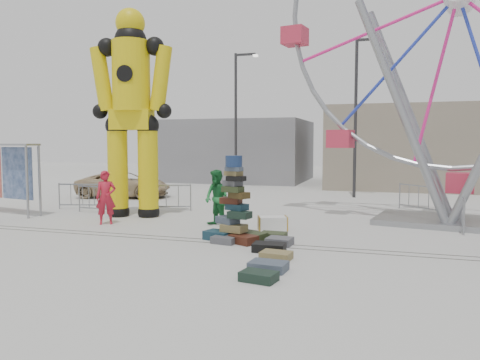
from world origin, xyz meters
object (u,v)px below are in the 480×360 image
(lamp_post_left, at_px, (237,114))
(banner_scaffold, at_px, (1,161))
(barricade_dummy_a, at_px, (83,196))
(barricade_dummy_c, at_px, (166,198))
(barricade_wheel_front, at_px, (462,213))
(barricade_dummy_b, at_px, (99,199))
(crash_test_dummy, at_px, (132,105))
(barricade_wheel_back, at_px, (419,198))
(suitcase_tower, at_px, (235,217))
(ferris_wheel, at_px, (457,25))
(parked_suv, at_px, (124,185))
(pedestrian_red, at_px, (106,197))
(steamer_trunk, at_px, (273,223))
(pedestrian_green, at_px, (217,198))
(lamp_post_right, at_px, (358,109))
(pedestrian_black, at_px, (120,191))

(lamp_post_left, height_order, banner_scaffold, lamp_post_left)
(barricade_dummy_a, height_order, barricade_dummy_c, same)
(barricade_wheel_front, bearing_deg, barricade_dummy_b, 96.09)
(crash_test_dummy, xyz_separation_m, barricade_wheel_back, (10.41, 4.54, -3.65))
(suitcase_tower, height_order, banner_scaffold, banner_scaffold)
(barricade_dummy_b, bearing_deg, ferris_wheel, 11.37)
(barricade_wheel_back, xyz_separation_m, parked_suv, (-14.12, 0.88, 0.10))
(barricade_dummy_c, relative_size, parked_suv, 0.43)
(banner_scaffold, xyz_separation_m, pedestrian_red, (5.19, -0.82, -1.15))
(steamer_trunk, xyz_separation_m, pedestrian_red, (-5.71, -0.63, 0.71))
(barricade_wheel_front, bearing_deg, ferris_wheel, 18.04)
(barricade_dummy_b, xyz_separation_m, barricade_dummy_c, (2.29, 1.31, 0.00))
(lamp_post_left, distance_m, pedestrian_green, 12.76)
(pedestrian_green, bearing_deg, barricade_dummy_a, -167.47)
(lamp_post_right, bearing_deg, barricade_wheel_back, -57.74)
(barricade_dummy_a, bearing_deg, banner_scaffold, -150.84)
(suitcase_tower, bearing_deg, lamp_post_right, 95.92)
(barricade_wheel_front, relative_size, barricade_wheel_back, 1.00)
(steamer_trunk, height_order, pedestrian_green, pedestrian_green)
(lamp_post_left, relative_size, pedestrian_green, 4.22)
(barricade_dummy_c, bearing_deg, suitcase_tower, -65.63)
(barricade_dummy_b, bearing_deg, lamp_post_left, 82.54)
(lamp_post_right, relative_size, pedestrian_green, 4.22)
(pedestrian_black, bearing_deg, pedestrian_green, -176.25)
(suitcase_tower, distance_m, parked_suv, 12.14)
(steamer_trunk, distance_m, pedestrian_green, 2.08)
(crash_test_dummy, relative_size, barricade_dummy_b, 3.98)
(suitcase_tower, bearing_deg, barricade_dummy_a, 171.50)
(pedestrian_black, xyz_separation_m, parked_suv, (-2.36, 4.20, -0.17))
(lamp_post_right, relative_size, ferris_wheel, 0.59)
(banner_scaffold, relative_size, steamer_trunk, 4.20)
(lamp_post_right, distance_m, barricade_dummy_c, 10.87)
(pedestrian_red, xyz_separation_m, parked_suv, (-3.68, 7.21, -0.27))
(crash_test_dummy, xyz_separation_m, parked_suv, (-3.70, 5.43, -3.55))
(crash_test_dummy, bearing_deg, barricade_dummy_b, 157.61)
(crash_test_dummy, distance_m, pedestrian_red, 3.73)
(lamp_post_right, relative_size, parked_suv, 1.70)
(lamp_post_right, height_order, suitcase_tower, lamp_post_right)
(suitcase_tower, relative_size, barricade_dummy_a, 1.21)
(barricade_wheel_front, xyz_separation_m, pedestrian_black, (-12.82, 0.49, 0.27))
(barricade_dummy_b, xyz_separation_m, pedestrian_black, (0.41, 0.88, 0.27))
(barricade_dummy_b, relative_size, parked_suv, 0.43)
(barricade_dummy_c, bearing_deg, pedestrian_red, -118.61)
(pedestrian_red, bearing_deg, barricade_dummy_b, 95.90)
(lamp_post_left, distance_m, ferris_wheel, 14.17)
(barricade_dummy_a, relative_size, pedestrian_green, 1.05)
(crash_test_dummy, height_order, pedestrian_green, crash_test_dummy)
(pedestrian_green, bearing_deg, barricade_wheel_back, 69.86)
(pedestrian_green, xyz_separation_m, pedestrian_black, (-5.08, 2.26, -0.13))
(parked_suv, bearing_deg, banner_scaffold, 156.74)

